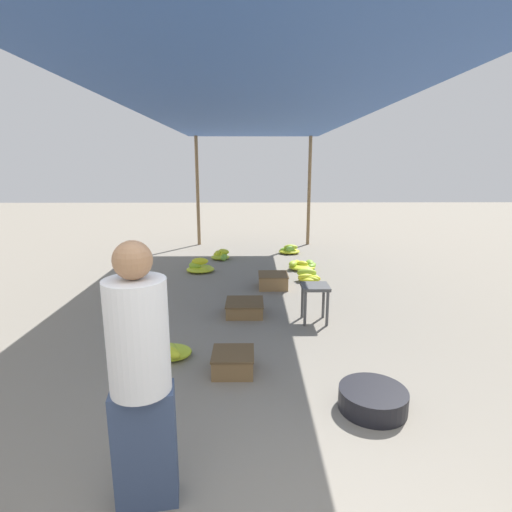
% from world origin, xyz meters
% --- Properties ---
extents(canopy_post_back_left, '(0.08, 0.08, 2.61)m').
position_xyz_m(canopy_post_back_left, '(-1.36, 8.46, 1.31)').
color(canopy_post_back_left, olive).
rests_on(canopy_post_back_left, ground).
extents(canopy_post_back_right, '(0.08, 0.08, 2.61)m').
position_xyz_m(canopy_post_back_right, '(1.36, 8.46, 1.31)').
color(canopy_post_back_right, olive).
rests_on(canopy_post_back_right, ground).
extents(canopy_tarp, '(3.11, 8.56, 0.04)m').
position_xyz_m(canopy_tarp, '(0.00, 4.38, 2.63)').
color(canopy_tarp, '#33569E').
rests_on(canopy_tarp, canopy_post_front_left).
extents(vendor_foreground, '(0.38, 0.38, 1.56)m').
position_xyz_m(vendor_foreground, '(-0.66, 0.65, 0.81)').
color(vendor_foreground, '#384766').
rests_on(vendor_foreground, ground).
extents(stool, '(0.34, 0.34, 0.48)m').
position_xyz_m(stool, '(0.74, 3.39, 0.38)').
color(stool, '#4C4C4C').
rests_on(stool, ground).
extents(basin_black, '(0.55, 0.55, 0.17)m').
position_xyz_m(basin_black, '(0.92, 1.53, 0.09)').
color(basin_black, black).
rests_on(basin_black, ground).
extents(banana_pile_left_0, '(0.42, 0.46, 0.22)m').
position_xyz_m(banana_pile_left_0, '(-0.68, 6.84, 0.08)').
color(banana_pile_left_0, yellow).
rests_on(banana_pile_left_0, ground).
extents(banana_pile_left_1, '(0.46, 0.43, 0.16)m').
position_xyz_m(banana_pile_left_1, '(-0.91, 2.43, 0.07)').
color(banana_pile_left_1, yellow).
rests_on(banana_pile_left_1, ground).
extents(banana_pile_left_2, '(0.52, 0.45, 0.27)m').
position_xyz_m(banana_pile_left_2, '(-1.02, 5.84, 0.09)').
color(banana_pile_left_2, '#94BF32').
rests_on(banana_pile_left_2, ground).
extents(banana_pile_right_0, '(0.41, 0.41, 0.21)m').
position_xyz_m(banana_pile_right_0, '(0.93, 5.20, 0.08)').
color(banana_pile_right_0, '#BDD02A').
rests_on(banana_pile_right_0, ground).
extents(banana_pile_right_1, '(0.60, 0.50, 0.17)m').
position_xyz_m(banana_pile_right_1, '(0.91, 5.99, 0.07)').
color(banana_pile_right_1, '#83B935').
rests_on(banana_pile_right_1, ground).
extents(banana_pile_right_2, '(0.47, 0.41, 0.21)m').
position_xyz_m(banana_pile_right_2, '(0.79, 7.38, 0.08)').
color(banana_pile_right_2, '#AAC82E').
rests_on(banana_pile_right_2, ground).
extents(crate_near, '(0.40, 0.40, 0.20)m').
position_xyz_m(crate_near, '(-0.23, 2.14, 0.10)').
color(crate_near, brown).
rests_on(crate_near, ground).
extents(crate_mid, '(0.47, 0.47, 0.23)m').
position_xyz_m(crate_mid, '(0.29, 4.84, 0.11)').
color(crate_mid, olive).
rests_on(crate_mid, ground).
extents(crate_far, '(0.49, 0.49, 0.18)m').
position_xyz_m(crate_far, '(-0.14, 3.66, 0.09)').
color(crate_far, brown).
rests_on(crate_far, ground).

